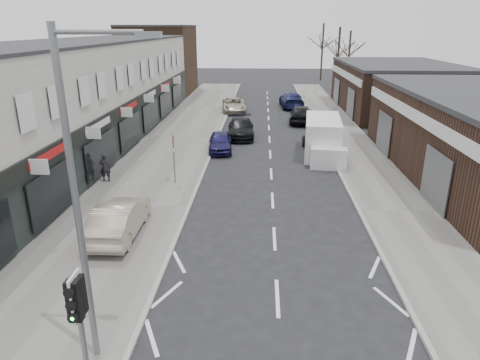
# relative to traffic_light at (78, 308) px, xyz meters

# --- Properties ---
(ground) EXTENTS (160.00, 160.00, 0.00)m
(ground) POSITION_rel_traffic_light_xyz_m (4.40, 2.02, -2.41)
(ground) COLOR black
(ground) RESTS_ON ground
(pavement_left) EXTENTS (5.50, 64.00, 0.12)m
(pavement_left) POSITION_rel_traffic_light_xyz_m (-2.35, 24.02, -2.35)
(pavement_left) COLOR slate
(pavement_left) RESTS_ON ground
(pavement_right) EXTENTS (3.50, 64.00, 0.12)m
(pavement_right) POSITION_rel_traffic_light_xyz_m (10.15, 24.02, -2.35)
(pavement_right) COLOR slate
(pavement_right) RESTS_ON ground
(shop_terrace_left) EXTENTS (8.00, 41.00, 7.10)m
(shop_terrace_left) POSITION_rel_traffic_light_xyz_m (-9.10, 21.52, 1.14)
(shop_terrace_left) COLOR beige
(shop_terrace_left) RESTS_ON ground
(brick_block_far) EXTENTS (8.00, 10.00, 8.00)m
(brick_block_far) POSITION_rel_traffic_light_xyz_m (-9.10, 47.02, 1.59)
(brick_block_far) COLOR #402B1B
(brick_block_far) RESTS_ON ground
(right_unit_far) EXTENTS (10.00, 16.00, 4.50)m
(right_unit_far) POSITION_rel_traffic_light_xyz_m (16.90, 36.02, -0.16)
(right_unit_far) COLOR #3A251A
(right_unit_far) RESTS_ON ground
(tree_far_a) EXTENTS (3.60, 3.60, 8.00)m
(tree_far_a) POSITION_rel_traffic_light_xyz_m (13.40, 50.02, -2.41)
(tree_far_a) COLOR #382D26
(tree_far_a) RESTS_ON ground
(tree_far_b) EXTENTS (3.60, 3.60, 7.50)m
(tree_far_b) POSITION_rel_traffic_light_xyz_m (15.90, 56.02, -2.41)
(tree_far_b) COLOR #382D26
(tree_far_b) RESTS_ON ground
(tree_far_c) EXTENTS (3.60, 3.60, 8.50)m
(tree_far_c) POSITION_rel_traffic_light_xyz_m (12.90, 62.02, -2.41)
(tree_far_c) COLOR #382D26
(tree_far_c) RESTS_ON ground
(traffic_light) EXTENTS (0.28, 0.60, 3.10)m
(traffic_light) POSITION_rel_traffic_light_xyz_m (0.00, 0.00, 0.00)
(traffic_light) COLOR slate
(traffic_light) RESTS_ON pavement_left
(street_lamp) EXTENTS (2.23, 0.22, 8.00)m
(street_lamp) POSITION_rel_traffic_light_xyz_m (-0.13, 1.22, 2.20)
(street_lamp) COLOR slate
(street_lamp) RESTS_ON pavement_left
(warning_sign) EXTENTS (0.12, 0.80, 2.70)m
(warning_sign) POSITION_rel_traffic_light_xyz_m (-0.76, 14.02, -0.21)
(warning_sign) COLOR slate
(warning_sign) RESTS_ON pavement_left
(white_van) EXTENTS (2.71, 6.41, 2.42)m
(white_van) POSITION_rel_traffic_light_xyz_m (7.80, 20.05, -1.27)
(white_van) COLOR white
(white_van) RESTS_ON ground
(sedan_on_pavement) EXTENTS (1.59, 4.35, 1.43)m
(sedan_on_pavement) POSITION_rel_traffic_light_xyz_m (-1.79, 7.80, -1.58)
(sedan_on_pavement) COLOR #A49683
(sedan_on_pavement) RESTS_ON pavement_left
(pedestrian) EXTENTS (0.61, 0.44, 1.55)m
(pedestrian) POSITION_rel_traffic_light_xyz_m (-4.55, 13.98, -1.52)
(pedestrian) COLOR black
(pedestrian) RESTS_ON pavement_left
(parked_car_left_a) EXTENTS (1.87, 3.92, 1.29)m
(parked_car_left_a) POSITION_rel_traffic_light_xyz_m (1.00, 20.66, -1.77)
(parked_car_left_a) COLOR #181543
(parked_car_left_a) RESTS_ON ground
(parked_car_left_b) EXTENTS (2.20, 4.89, 1.39)m
(parked_car_left_b) POSITION_rel_traffic_light_xyz_m (2.20, 24.67, -1.72)
(parked_car_left_b) COLOR black
(parked_car_left_b) RESTS_ON ground
(parked_car_left_c) EXTENTS (2.73, 5.06, 1.35)m
(parked_car_left_c) POSITION_rel_traffic_light_xyz_m (1.00, 34.91, -1.74)
(parked_car_left_c) COLOR #A9A387
(parked_car_left_c) RESTS_ON ground
(parked_car_right_a) EXTENTS (1.97, 4.59, 1.47)m
(parked_car_right_a) POSITION_rel_traffic_light_xyz_m (7.62, 21.07, -1.68)
(parked_car_right_a) COLOR silver
(parked_car_right_a) RESTS_ON ground
(parked_car_right_b) EXTENTS (2.29, 4.80, 1.58)m
(parked_car_right_b) POSITION_rel_traffic_light_xyz_m (7.20, 30.13, -1.62)
(parked_car_right_b) COLOR black
(parked_car_right_b) RESTS_ON ground
(parked_car_right_c) EXTENTS (2.55, 5.58, 1.58)m
(parked_car_right_c) POSITION_rel_traffic_light_xyz_m (6.84, 37.73, -1.62)
(parked_car_right_c) COLOR #151941
(parked_car_right_c) RESTS_ON ground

